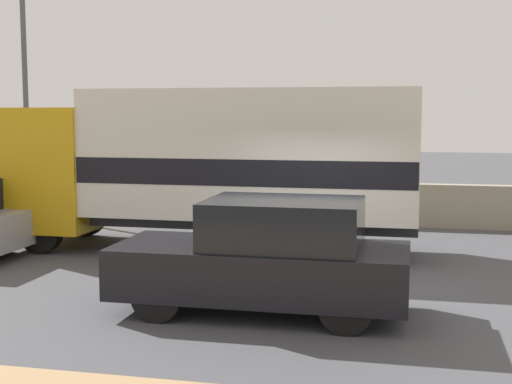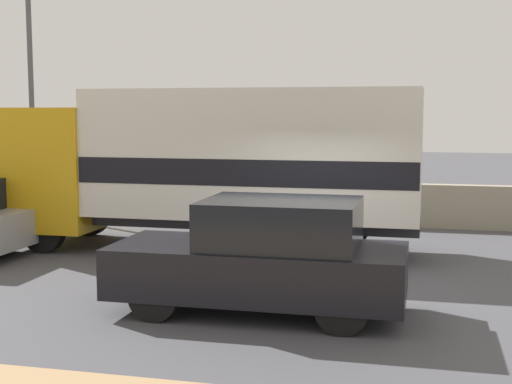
{
  "view_description": "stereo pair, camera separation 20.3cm",
  "coord_description": "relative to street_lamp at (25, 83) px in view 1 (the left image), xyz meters",
  "views": [
    {
      "loc": [
        1.67,
        -10.68,
        2.84
      ],
      "look_at": [
        -0.93,
        1.01,
        1.47
      ],
      "focal_mm": 50.0,
      "sensor_mm": 36.0,
      "label": 1
    },
    {
      "loc": [
        1.87,
        -10.63,
        2.84
      ],
      "look_at": [
        -0.93,
        1.01,
        1.47
      ],
      "focal_mm": 50.0,
      "sensor_mm": 36.0,
      "label": 2
    }
  ],
  "objects": [
    {
      "name": "stone_wall_backdrop",
      "position": [
        8.46,
        0.49,
        -3.03
      ],
      "size": [
        60.0,
        0.35,
        1.06
      ],
      "color": "gray",
      "rests_on": "ground_plane"
    },
    {
      "name": "box_truck",
      "position": [
        6.2,
        -3.5,
        -1.73
      ],
      "size": [
        8.28,
        2.49,
        3.26
      ],
      "rotation": [
        0.0,
        0.0,
        3.14
      ],
      "color": "gold",
      "rests_on": "ground_plane"
    },
    {
      "name": "street_lamp",
      "position": [
        0.0,
        0.0,
        0.0
      ],
      "size": [
        0.56,
        0.28,
        6.05
      ],
      "color": "#4C4C51",
      "rests_on": "ground_plane"
    },
    {
      "name": "car_hatchback",
      "position": [
        8.16,
        -7.71,
        -2.76
      ],
      "size": [
        4.1,
        1.71,
        1.62
      ],
      "rotation": [
        0.0,
        0.0,
        3.14
      ],
      "color": "black",
      "rests_on": "ground_plane"
    },
    {
      "name": "ground_plane",
      "position": [
        8.46,
        -6.62,
        -3.56
      ],
      "size": [
        80.0,
        80.0,
        0.0
      ],
      "primitive_type": "plane",
      "color": "#47474C"
    }
  ]
}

